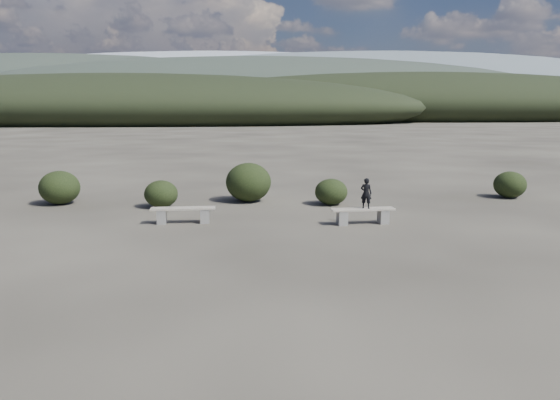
{
  "coord_description": "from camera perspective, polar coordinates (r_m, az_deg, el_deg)",
  "views": [
    {
      "loc": [
        -0.51,
        -9.55,
        3.41
      ],
      "look_at": [
        -0.01,
        3.5,
        1.1
      ],
      "focal_mm": 35.0,
      "sensor_mm": 36.0,
      "label": 1
    }
  ],
  "objects": [
    {
      "name": "ground",
      "position": [
        10.15,
        0.83,
        -9.59
      ],
      "size": [
        1200.0,
        1200.0,
        0.0
      ],
      "primitive_type": "plane",
      "color": "#312D26",
      "rests_on": "ground"
    },
    {
      "name": "bench_left",
      "position": [
        15.98,
        -10.07,
        -1.42
      ],
      "size": [
        1.86,
        0.51,
        0.46
      ],
      "rotation": [
        0.0,
        0.0,
        0.07
      ],
      "color": "gray",
      "rests_on": "ground"
    },
    {
      "name": "bench_right",
      "position": [
        15.8,
        8.65,
        -1.52
      ],
      "size": [
        1.87,
        0.6,
        0.46
      ],
      "rotation": [
        0.0,
        0.0,
        0.12
      ],
      "color": "gray",
      "rests_on": "ground"
    },
    {
      "name": "seated_person",
      "position": [
        15.72,
        8.99,
        0.71
      ],
      "size": [
        0.37,
        0.31,
        0.88
      ],
      "primitive_type": "imported",
      "rotation": [
        0.0,
        0.0,
        2.76
      ],
      "color": "black",
      "rests_on": "bench_right"
    },
    {
      "name": "shrub_a",
      "position": [
        18.54,
        -12.32,
        0.62
      ],
      "size": [
        1.11,
        1.11,
        0.91
      ],
      "primitive_type": "ellipsoid",
      "color": "black",
      "rests_on": "ground"
    },
    {
      "name": "shrub_b",
      "position": [
        19.25,
        -3.32,
        1.87
      ],
      "size": [
        1.6,
        1.6,
        1.37
      ],
      "primitive_type": "ellipsoid",
      "color": "black",
      "rests_on": "ground"
    },
    {
      "name": "shrub_c",
      "position": [
        18.68,
        5.37,
        0.86
      ],
      "size": [
        1.12,
        1.12,
        0.89
      ],
      "primitive_type": "ellipsoid",
      "color": "black",
      "rests_on": "ground"
    },
    {
      "name": "shrub_e",
      "position": [
        21.71,
        22.89,
        1.49
      ],
      "size": [
        1.16,
        1.16,
        0.97
      ],
      "primitive_type": "ellipsoid",
      "color": "black",
      "rests_on": "ground"
    },
    {
      "name": "shrub_f",
      "position": [
        20.17,
        -22.05,
        1.21
      ],
      "size": [
        1.36,
        1.36,
        1.15
      ],
      "primitive_type": "ellipsoid",
      "color": "black",
      "rests_on": "ground"
    },
    {
      "name": "mountain_ridges",
      "position": [
        348.76,
        -3.38,
        11.23
      ],
      "size": [
        500.0,
        400.0,
        56.0
      ],
      "color": "black",
      "rests_on": "ground"
    }
  ]
}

